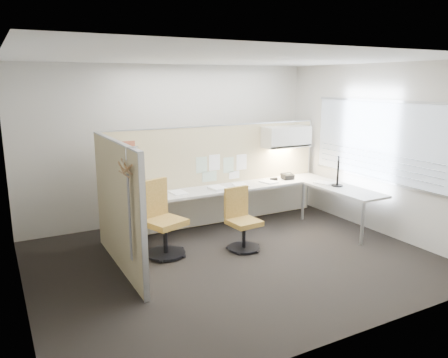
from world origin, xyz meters
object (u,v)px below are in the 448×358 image
chair_left (161,221)px  phone (287,176)px  chair_right (241,221)px  monitor (338,170)px  desk (248,194)px

chair_left → phone: (2.71, 0.61, 0.27)m
chair_right → monitor: 2.07m
desk → monitor: (1.37, -0.71, 0.41)m
chair_left → chair_right: 1.21m
desk → chair_right: (-0.62, -0.81, -0.17)m
phone → monitor: bearing=-55.7°
chair_left → chair_right: chair_left is taller
chair_left → monitor: (3.14, -0.25, 0.50)m
chair_left → chair_right: size_ratio=1.18×
chair_right → desk: bearing=47.5°
monitor → phone: 0.99m
monitor → chair_right: bearing=135.5°
chair_left → desk: bearing=-5.2°
chair_left → monitor: monitor is taller
phone → chair_left: bearing=-159.1°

